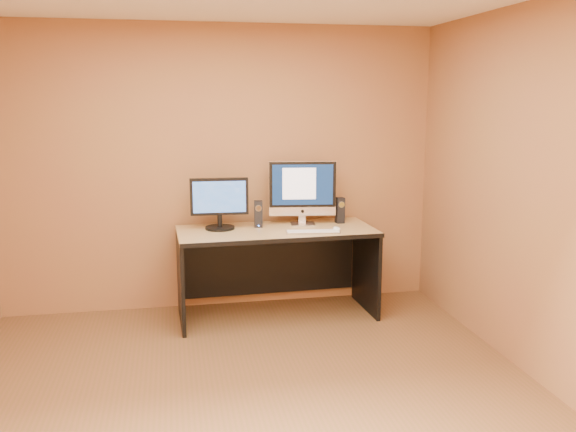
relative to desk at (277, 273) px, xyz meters
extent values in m
plane|color=brown|center=(-0.44, -1.57, -0.40)|extent=(4.00, 4.00, 0.00)
cube|color=#B0B0B4|center=(0.29, -0.20, 0.41)|extent=(0.48, 0.19, 0.02)
ellipsoid|color=white|center=(0.50, -0.16, 0.42)|extent=(0.07, 0.11, 0.04)
cylinder|color=black|center=(0.33, 0.29, 0.40)|extent=(0.12, 0.21, 0.01)
cylinder|color=black|center=(0.25, 0.29, 0.40)|extent=(0.07, 0.19, 0.01)
camera|label=1|loc=(-0.90, -5.17, 1.55)|focal=38.00mm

